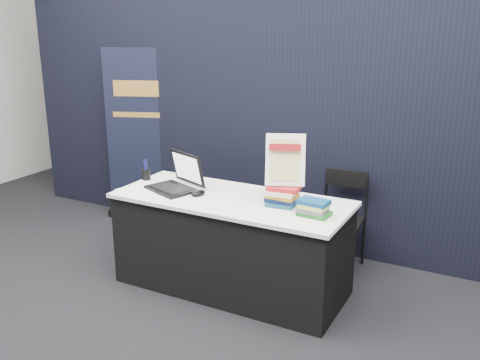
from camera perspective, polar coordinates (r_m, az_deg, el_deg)
name	(u,v)px	position (r m, az deg, el deg)	size (l,w,h in m)	color
floor	(194,319)	(3.94, -4.88, -14.59)	(8.00, 8.00, 0.00)	black
wall_back	(364,44)	(7.06, 13.07, 13.94)	(8.00, 0.02, 3.50)	#B4B1AA
drape_partition	(287,117)	(4.86, 5.06, 6.67)	(6.00, 0.08, 2.40)	black
display_table	(231,243)	(4.18, -0.92, -6.75)	(1.80, 0.75, 0.75)	black
laptop	(175,181)	(4.27, -6.98, -0.07)	(0.45, 0.43, 0.29)	black
mouse	(198,193)	(4.10, -4.49, -1.40)	(0.08, 0.13, 0.04)	black
brochure_left	(162,187)	(4.35, -8.34, -0.71)	(0.25, 0.18, 0.00)	silver
brochure_mid	(137,191)	(4.28, -10.98, -1.13)	(0.30, 0.21, 0.00)	white
brochure_right	(186,190)	(4.24, -5.80, -1.09)	(0.30, 0.21, 0.00)	silver
pen_cup	(146,175)	(4.55, -9.97, 0.57)	(0.07, 0.07, 0.09)	black
book_stack_tall	(283,196)	(3.87, 4.57, -1.70)	(0.23, 0.18, 0.15)	navy
book_stack_short	(313,208)	(3.69, 7.79, -2.97)	(0.20, 0.16, 0.11)	#1A641D
info_sign	(285,161)	(3.82, 4.84, 2.08)	(0.30, 0.21, 0.38)	black
pullup_banner	(141,145)	(5.66, -10.53, 3.64)	(0.74, 0.36, 1.78)	black
stacking_chair	(340,216)	(4.57, 10.61, -3.82)	(0.40, 0.40, 0.83)	black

